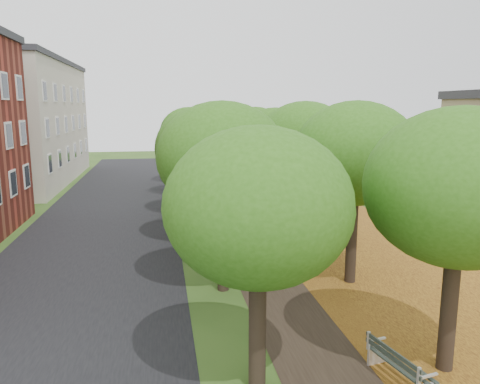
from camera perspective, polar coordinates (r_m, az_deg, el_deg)
name	(u,v)px	position (r m, az deg, el deg)	size (l,w,h in m)	color
ground	(346,378)	(12.45, 12.77, -21.26)	(120.00, 120.00, 0.00)	#2D4C19
street_asphalt	(101,231)	(25.78, -16.59, -4.59)	(8.00, 70.00, 0.01)	black
footpath	(241,225)	(25.93, 0.13, -4.06)	(3.20, 70.00, 0.01)	black
leaf_verge	(327,221)	(27.20, 10.58, -3.55)	(7.50, 70.00, 0.01)	#B27920
parking_lot	(452,212)	(31.94, 24.43, -2.24)	(9.00, 16.00, 0.01)	black
tree_row_west	(200,145)	(24.91, -4.89, 5.76)	(4.36, 34.36, 6.36)	black
tree_row_east	(288,144)	(25.75, 5.87, 5.90)	(4.36, 34.36, 6.36)	black
building_cream	(8,121)	(44.62, -26.48, 7.70)	(10.30, 20.30, 10.40)	beige
bench	(399,365)	(12.36, 18.77, -19.30)	(0.94, 1.99, 0.91)	#263029
car_red	(423,204)	(29.83, 21.36, -1.39)	(1.59, 4.56, 1.50)	maroon
car_grey	(443,207)	(29.68, 23.48, -1.73)	(1.92, 4.73, 1.37)	#36353B
car_white	(403,193)	(33.80, 19.29, -0.15)	(2.08, 4.51, 1.25)	silver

